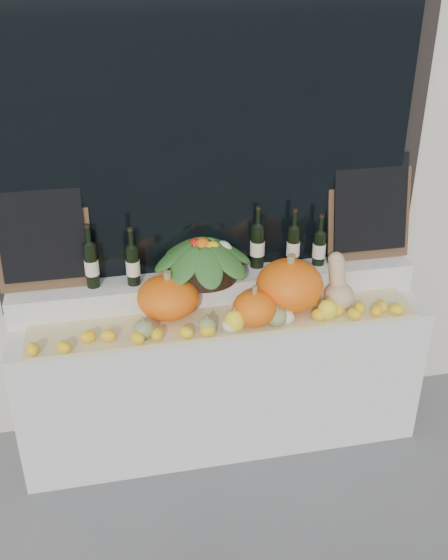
{
  "coord_description": "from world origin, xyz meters",
  "views": [
    {
      "loc": [
        -0.58,
        -1.4,
        2.68
      ],
      "look_at": [
        0.0,
        1.45,
        1.12
      ],
      "focal_mm": 40.0,
      "sensor_mm": 36.0,
      "label": 1
    }
  ],
  "objects_px": {
    "produce_bowl": "(203,258)",
    "wine_bottle_tall": "(257,246)",
    "butternut_squash": "(338,288)",
    "pumpkin_left": "(168,297)",
    "pumpkin_right": "(289,285)"
  },
  "relations": [
    {
      "from": "butternut_squash",
      "to": "wine_bottle_tall",
      "type": "height_order",
      "value": "wine_bottle_tall"
    },
    {
      "from": "pumpkin_left",
      "to": "butternut_squash",
      "type": "xyz_separation_m",
      "value": [
        0.93,
        -0.1,
        0.01
      ]
    },
    {
      "from": "pumpkin_left",
      "to": "pumpkin_right",
      "type": "height_order",
      "value": "pumpkin_right"
    },
    {
      "from": "pumpkin_left",
      "to": "produce_bowl",
      "type": "height_order",
      "value": "produce_bowl"
    },
    {
      "from": "wine_bottle_tall",
      "to": "produce_bowl",
      "type": "bearing_deg",
      "value": -168.44
    },
    {
      "from": "produce_bowl",
      "to": "wine_bottle_tall",
      "type": "bearing_deg",
      "value": 11.56
    },
    {
      "from": "pumpkin_right",
      "to": "produce_bowl",
      "type": "distance_m",
      "value": 0.5
    },
    {
      "from": "pumpkin_right",
      "to": "wine_bottle_tall",
      "type": "distance_m",
      "value": 0.32
    },
    {
      "from": "produce_bowl",
      "to": "wine_bottle_tall",
      "type": "height_order",
      "value": "wine_bottle_tall"
    },
    {
      "from": "produce_bowl",
      "to": "wine_bottle_tall",
      "type": "xyz_separation_m",
      "value": [
        0.33,
        0.07,
        0.01
      ]
    },
    {
      "from": "pumpkin_left",
      "to": "butternut_squash",
      "type": "relative_size",
      "value": 1.12
    },
    {
      "from": "butternut_squash",
      "to": "wine_bottle_tall",
      "type": "relative_size",
      "value": 0.82
    },
    {
      "from": "butternut_squash",
      "to": "produce_bowl",
      "type": "height_order",
      "value": "produce_bowl"
    },
    {
      "from": "pumpkin_left",
      "to": "butternut_squash",
      "type": "distance_m",
      "value": 0.93
    },
    {
      "from": "pumpkin_left",
      "to": "butternut_squash",
      "type": "bearing_deg",
      "value": -5.92
    }
  ]
}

